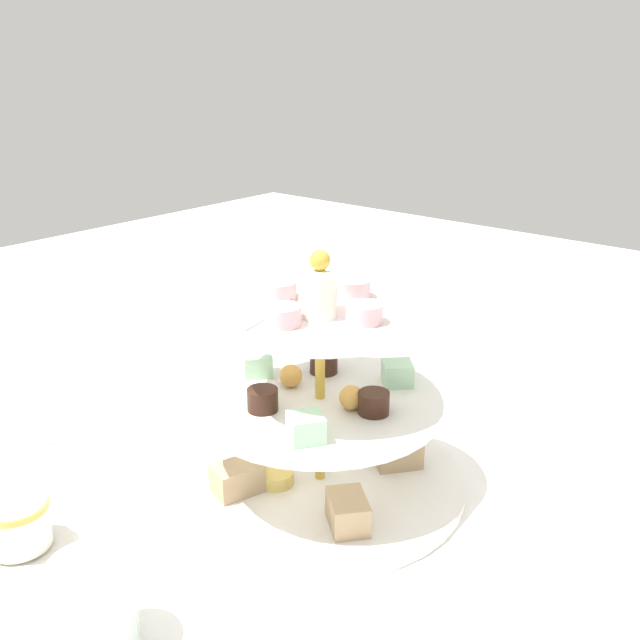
{
  "coord_description": "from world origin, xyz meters",
  "views": [
    {
      "loc": [
        0.51,
        0.43,
        0.43
      ],
      "look_at": [
        0.0,
        0.0,
        0.18
      ],
      "focal_mm": 41.5,
      "sensor_mm": 36.0,
      "label": 1
    }
  ],
  "objects_px": {
    "tiered_serving_stand": "(320,419)",
    "water_glass_tall_right": "(311,329)",
    "butter_knife_left": "(602,450)",
    "teacup_with_saucer": "(18,527)",
    "water_glass_short_left": "(94,605)",
    "butter_knife_right": "(75,422)"
  },
  "relations": [
    {
      "from": "water_glass_tall_right",
      "to": "water_glass_short_left",
      "type": "xyz_separation_m",
      "value": [
        0.48,
        0.2,
        -0.03
      ]
    },
    {
      "from": "tiered_serving_stand",
      "to": "water_glass_short_left",
      "type": "height_order",
      "value": "tiered_serving_stand"
    },
    {
      "from": "water_glass_short_left",
      "to": "butter_knife_right",
      "type": "xyz_separation_m",
      "value": [
        -0.19,
        -0.33,
        -0.04
      ]
    },
    {
      "from": "tiered_serving_stand",
      "to": "butter_knife_right",
      "type": "distance_m",
      "value": 0.34
    },
    {
      "from": "water_glass_short_left",
      "to": "water_glass_tall_right",
      "type": "bearing_deg",
      "value": -157.63
    },
    {
      "from": "water_glass_short_left",
      "to": "teacup_with_saucer",
      "type": "xyz_separation_m",
      "value": [
        -0.02,
        -0.15,
        -0.01
      ]
    },
    {
      "from": "teacup_with_saucer",
      "to": "butter_knife_right",
      "type": "distance_m",
      "value": 0.25
    },
    {
      "from": "teacup_with_saucer",
      "to": "tiered_serving_stand",
      "type": "bearing_deg",
      "value": 151.24
    },
    {
      "from": "tiered_serving_stand",
      "to": "water_glass_tall_right",
      "type": "distance_m",
      "value": 0.28
    },
    {
      "from": "teacup_with_saucer",
      "to": "butter_knife_right",
      "type": "xyz_separation_m",
      "value": [
        -0.17,
        -0.18,
        -0.02
      ]
    },
    {
      "from": "tiered_serving_stand",
      "to": "butter_knife_right",
      "type": "height_order",
      "value": "tiered_serving_stand"
    },
    {
      "from": "tiered_serving_stand",
      "to": "teacup_with_saucer",
      "type": "height_order",
      "value": "tiered_serving_stand"
    },
    {
      "from": "water_glass_tall_right",
      "to": "butter_knife_left",
      "type": "bearing_deg",
      "value": 97.9
    },
    {
      "from": "teacup_with_saucer",
      "to": "water_glass_tall_right",
      "type": "bearing_deg",
      "value": -174.15
    },
    {
      "from": "water_glass_tall_right",
      "to": "butter_knife_left",
      "type": "xyz_separation_m",
      "value": [
        -0.05,
        0.39,
        -0.07
      ]
    },
    {
      "from": "butter_knife_right",
      "to": "tiered_serving_stand",
      "type": "bearing_deg",
      "value": 86.98
    },
    {
      "from": "butter_knife_left",
      "to": "teacup_with_saucer",
      "type": "bearing_deg",
      "value": 105.63
    },
    {
      "from": "tiered_serving_stand",
      "to": "butter_knife_left",
      "type": "relative_size",
      "value": 1.77
    },
    {
      "from": "teacup_with_saucer",
      "to": "butter_knife_left",
      "type": "distance_m",
      "value": 0.62
    },
    {
      "from": "water_glass_tall_right",
      "to": "butter_knife_right",
      "type": "relative_size",
      "value": 0.81
    },
    {
      "from": "water_glass_short_left",
      "to": "teacup_with_saucer",
      "type": "relative_size",
      "value": 0.83
    },
    {
      "from": "butter_knife_left",
      "to": "water_glass_tall_right",
      "type": "bearing_deg",
      "value": 57.05
    }
  ]
}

